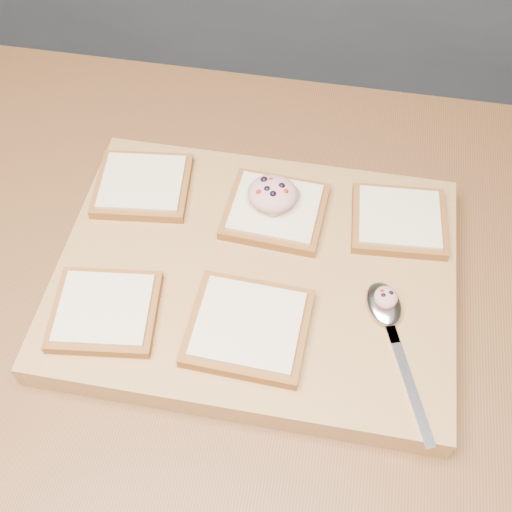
{
  "coord_description": "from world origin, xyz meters",
  "views": [
    {
      "loc": [
        0.02,
        -0.4,
        1.56
      ],
      "look_at": [
        -0.05,
        0.01,
        0.96
      ],
      "focal_mm": 45.0,
      "sensor_mm": 36.0,
      "label": 1
    }
  ],
  "objects_px": {
    "spoon": "(387,315)",
    "bread_far_center": "(275,210)",
    "cutting_board": "(256,276)",
    "tuna_salad_dollop": "(272,193)"
  },
  "relations": [
    {
      "from": "spoon",
      "to": "bread_far_center",
      "type": "bearing_deg",
      "value": 139.71
    },
    {
      "from": "spoon",
      "to": "cutting_board",
      "type": "bearing_deg",
      "value": 165.24
    },
    {
      "from": "bread_far_center",
      "to": "spoon",
      "type": "xyz_separation_m",
      "value": [
        0.15,
        -0.12,
        -0.0
      ]
    },
    {
      "from": "bread_far_center",
      "to": "tuna_salad_dollop",
      "type": "relative_size",
      "value": 2.05
    },
    {
      "from": "bread_far_center",
      "to": "spoon",
      "type": "bearing_deg",
      "value": -40.29
    },
    {
      "from": "cutting_board",
      "to": "spoon",
      "type": "xyz_separation_m",
      "value": [
        0.16,
        -0.04,
        0.02
      ]
    },
    {
      "from": "cutting_board",
      "to": "tuna_salad_dollop",
      "type": "xyz_separation_m",
      "value": [
        0.0,
        0.09,
        0.05
      ]
    },
    {
      "from": "bread_far_center",
      "to": "cutting_board",
      "type": "bearing_deg",
      "value": -96.6
    },
    {
      "from": "tuna_salad_dollop",
      "to": "spoon",
      "type": "bearing_deg",
      "value": -40.8
    },
    {
      "from": "cutting_board",
      "to": "tuna_salad_dollop",
      "type": "distance_m",
      "value": 0.1
    }
  ]
}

